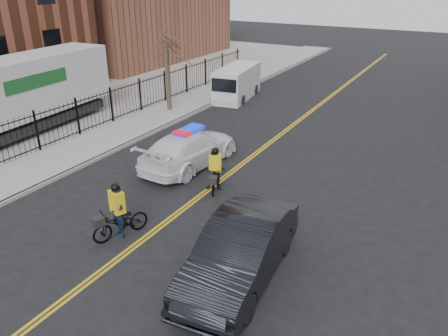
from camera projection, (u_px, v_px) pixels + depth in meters
ground at (177, 213)px, 15.61m from camera, size 120.00×120.00×0.00m
center_line_left at (268, 143)px, 21.99m from camera, size 0.10×60.00×0.01m
center_line_right at (271, 144)px, 21.92m from camera, size 0.10×60.00×0.01m
sidewalk at (151, 119)px, 25.29m from camera, size 3.00×60.00×0.15m
curb at (172, 123)px, 24.62m from camera, size 0.20×60.00×0.15m
iron_fence at (129, 100)px, 25.58m from camera, size 0.12×28.00×2.00m
lot_pad at (30, 97)px, 30.03m from camera, size 18.00×60.00×0.02m
street_tree at (167, 53)px, 25.50m from camera, size 3.20×3.20×4.80m
police_cruiser at (190, 149)px, 19.20m from camera, size 2.44×5.48×1.72m
dark_sedan at (240, 251)px, 12.00m from camera, size 2.35×5.48×1.75m
cargo_van at (236, 83)px, 29.34m from camera, size 2.54×5.22×2.10m
semi_trailer at (5, 96)px, 21.67m from camera, size 3.42×12.81×3.95m
cyclist_near at (118, 218)px, 14.04m from camera, size 1.34×2.05×1.91m
cyclist_far at (215, 174)px, 17.02m from camera, size 1.15×1.82×1.79m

